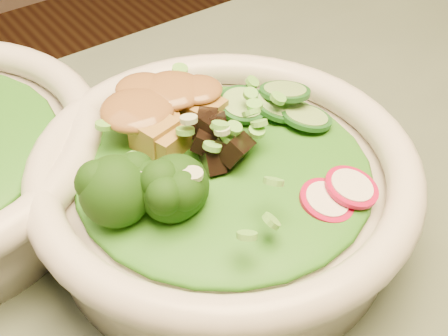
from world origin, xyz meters
TOP-DOWN VIEW (x-y plane):
  - salad_bowl at (-0.09, 0.13)m, footprint 0.25×0.25m
  - lettuce_bed at (-0.09, 0.13)m, footprint 0.19×0.19m
  - broccoli_florets at (-0.15, 0.11)m, footprint 0.09×0.09m
  - radish_slices at (-0.07, 0.07)m, footprint 0.11×0.07m
  - cucumber_slices at (-0.04, 0.14)m, footprint 0.08×0.08m
  - mushroom_heap at (-0.10, 0.14)m, footprint 0.08×0.08m
  - tofu_cubes at (-0.11, 0.18)m, footprint 0.10×0.08m
  - peanut_sauce at (-0.11, 0.18)m, footprint 0.07×0.05m
  - scallion_garnish at (-0.09, 0.13)m, footprint 0.18×0.18m

SIDE VIEW (x-z plane):
  - salad_bowl at x=-0.09m, z-range 0.75..0.82m
  - lettuce_bed at x=-0.09m, z-range 0.80..0.82m
  - radish_slices at x=-0.07m, z-range 0.80..0.82m
  - cucumber_slices at x=-0.04m, z-range 0.80..0.83m
  - tofu_cubes at x=-0.11m, z-range 0.80..0.83m
  - mushroom_heap at x=-0.10m, z-range 0.80..0.84m
  - broccoli_florets at x=-0.15m, z-range 0.80..0.84m
  - scallion_garnish at x=-0.09m, z-range 0.82..0.84m
  - peanut_sauce at x=-0.11m, z-range 0.82..0.84m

